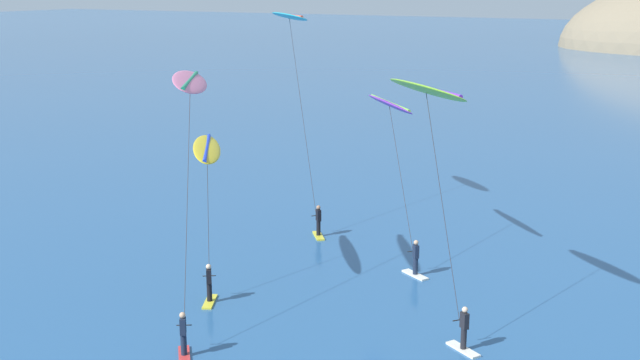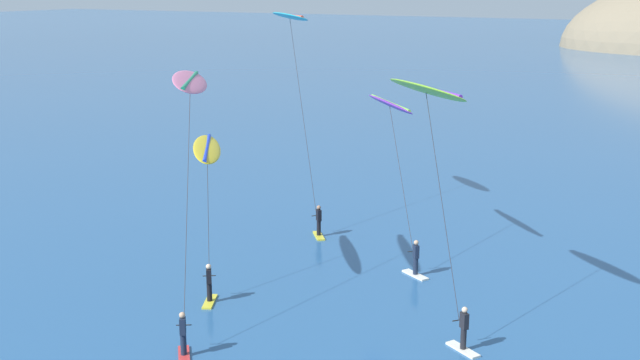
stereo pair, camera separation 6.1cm
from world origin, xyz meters
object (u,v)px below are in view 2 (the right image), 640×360
kitesurfer_cyan (292,34)px  kitesurfer_lime (429,106)px  kitesurfer_purple (392,117)px  kitesurfer_pink (190,99)px  kitesurfer_yellow (207,160)px

kitesurfer_cyan → kitesurfer_lime: bearing=-40.0°
kitesurfer_purple → kitesurfer_cyan: bearing=156.8°
kitesurfer_cyan → kitesurfer_pink: size_ratio=1.20×
kitesurfer_cyan → kitesurfer_purple: size_ratio=1.50×
kitesurfer_yellow → kitesurfer_lime: 10.15m
kitesurfer_yellow → kitesurfer_purple: bearing=56.7°
kitesurfer_cyan → kitesurfer_pink: bearing=-77.0°
kitesurfer_yellow → kitesurfer_lime: (9.68, 0.98, 2.91)m
kitesurfer_yellow → kitesurfer_cyan: bearing=101.8°
kitesurfer_pink → kitesurfer_lime: size_ratio=1.00×
kitesurfer_pink → kitesurfer_yellow: bearing=109.6°
kitesurfer_yellow → kitesurfer_pink: 3.54m
kitesurfer_cyan → kitesurfer_pink: kitesurfer_cyan is taller
kitesurfer_cyan → kitesurfer_lime: kitesurfer_cyan is taller
kitesurfer_pink → kitesurfer_lime: (9.00, 2.87, -0.01)m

